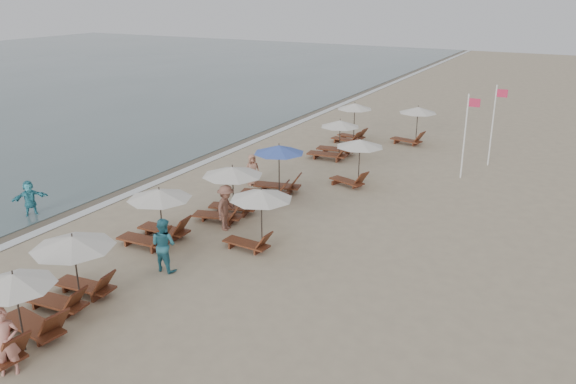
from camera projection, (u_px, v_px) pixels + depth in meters
The scene contains 20 objects.
ground at pixel (258, 342), 15.35m from camera, with size 160.00×160.00×0.00m, color tan.
wet_sand_band at pixel (147, 174), 29.24m from camera, with size 3.20×140.00×0.01m, color #6B5E4C.
foam_line at pixel (168, 178), 28.65m from camera, with size 0.50×140.00×0.02m, color white.
lounger_station_0 at pixel (12, 314), 14.85m from camera, with size 2.64×2.22×2.19m.
lounger_station_1 at pixel (71, 268), 16.93m from camera, with size 2.68×2.40×2.19m.
lounger_station_2 at pixel (156, 215), 21.07m from camera, with size 2.66×2.32×2.09m.
lounger_station_3 at pixel (228, 191), 23.30m from camera, with size 2.73×2.44×2.19m.
lounger_station_4 at pixel (274, 172), 25.83m from camera, with size 2.74×2.40×2.38m.
lounger_station_5 at pixel (334, 140), 31.86m from camera, with size 2.71×2.21×2.10m.
lounger_station_6 at pixel (351, 122), 34.97m from camera, with size 2.37×2.11×2.37m.
inland_station_0 at pixel (256, 210), 20.39m from camera, with size 2.51×2.24×2.22m.
inland_station_1 at pixel (355, 155), 27.09m from camera, with size 2.55×2.24×2.22m.
inland_station_2 at pixel (413, 121), 34.42m from camera, with size 2.64×2.24×2.22m.
beachgoer_near at pixel (6, 342), 13.85m from camera, with size 0.64×0.42×1.76m, color #B87264.
beachgoer_mid_a at pixel (164, 245), 19.01m from camera, with size 0.89×0.69×1.82m, color teal.
beachgoer_mid_b at pixel (226, 208), 22.25m from camera, with size 1.16×0.67×1.79m, color brown.
beachgoer_far_b at pixel (252, 170), 27.44m from camera, with size 0.72×0.47×1.48m, color #AB745D.
waterline_walker at pixel (30, 198), 23.67m from camera, with size 1.39×0.44×1.50m, color teal.
flag_pole_near at pixel (466, 132), 27.89m from camera, with size 0.59×0.08×4.14m.
flag_pole_far at pixel (494, 121), 29.91m from camera, with size 0.60×0.08×4.22m.
Camera 1 is at (6.91, -11.23, 8.83)m, focal length 36.34 mm.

